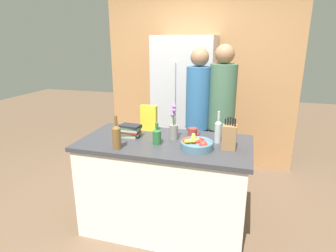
{
  "coord_description": "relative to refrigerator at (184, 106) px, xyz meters",
  "views": [
    {
      "loc": [
        0.72,
        -2.39,
        1.84
      ],
      "look_at": [
        0.0,
        0.1,
        1.05
      ],
      "focal_mm": 30.0,
      "sensor_mm": 36.0,
      "label": 1
    }
  ],
  "objects": [
    {
      "name": "fruit_bowl",
      "position": [
        0.46,
        -1.55,
        0.02
      ],
      "size": [
        0.29,
        0.29,
        0.11
      ],
      "color": "slate",
      "rests_on": "kitchen_island"
    },
    {
      "name": "coffee_mug",
      "position": [
        0.36,
        -1.22,
        0.02
      ],
      "size": [
        0.12,
        0.09,
        0.08
      ],
      "color": "#99332D",
      "rests_on": "kitchen_island"
    },
    {
      "name": "flower_vase",
      "position": [
        0.2,
        -1.35,
        0.09
      ],
      "size": [
        0.08,
        0.08,
        0.34
      ],
      "color": "gray",
      "rests_on": "kitchen_island"
    },
    {
      "name": "bottle_oil",
      "position": [
        0.09,
        -1.52,
        0.06
      ],
      "size": [
        0.08,
        0.08,
        0.2
      ],
      "color": "#286633",
      "rests_on": "kitchen_island"
    },
    {
      "name": "refrigerator",
      "position": [
        0.0,
        0.0,
        0.0
      ],
      "size": [
        0.82,
        0.62,
        1.91
      ],
      "color": "#B7B7BC",
      "rests_on": "ground_plane"
    },
    {
      "name": "cereal_box",
      "position": [
        -0.12,
        -1.16,
        0.11
      ],
      "size": [
        0.17,
        0.06,
        0.27
      ],
      "color": "yellow",
      "rests_on": "kitchen_island"
    },
    {
      "name": "bottle_vinegar",
      "position": [
        -0.21,
        -1.73,
        0.09
      ],
      "size": [
        0.08,
        0.08,
        0.3
      ],
      "color": "brown",
      "rests_on": "kitchen_island"
    },
    {
      "name": "book_stack",
      "position": [
        -0.23,
        -1.4,
        0.04
      ],
      "size": [
        0.21,
        0.14,
        0.12
      ],
      "color": "#B7A88E",
      "rests_on": "kitchen_island"
    },
    {
      "name": "person_in_blue",
      "position": [
        0.59,
        -0.67,
        0.08
      ],
      "size": [
        0.3,
        0.3,
        1.81
      ],
      "rotation": [
        0.0,
        0.0,
        -0.02
      ],
      "color": "#383842",
      "rests_on": "ground_plane"
    },
    {
      "name": "bottle_wine",
      "position": [
        0.62,
        -1.33,
        0.09
      ],
      "size": [
        0.06,
        0.06,
        0.3
      ],
      "color": "#B2BCC1",
      "rests_on": "kitchen_island"
    },
    {
      "name": "kitchen_island",
      "position": [
        0.14,
        -1.43,
        -0.49
      ],
      "size": [
        1.61,
        0.82,
        0.93
      ],
      "color": "silver",
      "rests_on": "ground_plane"
    },
    {
      "name": "knife_block",
      "position": [
        0.73,
        -1.47,
        0.09
      ],
      "size": [
        0.12,
        0.1,
        0.29
      ],
      "color": "olive",
      "rests_on": "kitchen_island"
    },
    {
      "name": "back_wall_wood",
      "position": [
        0.14,
        0.36,
        0.34
      ],
      "size": [
        2.81,
        0.12,
        2.6
      ],
      "color": "#AD7A4C",
      "rests_on": "ground_plane"
    },
    {
      "name": "person_at_sink",
      "position": [
        0.31,
        -0.66,
        0.06
      ],
      "size": [
        0.29,
        0.29,
        1.77
      ],
      "rotation": [
        0.0,
        0.0,
        -0.13
      ],
      "color": "#383842",
      "rests_on": "ground_plane"
    },
    {
      "name": "ground_plane",
      "position": [
        0.14,
        -1.43,
        -0.96
      ],
      "size": [
        14.0,
        14.0,
        0.0
      ],
      "primitive_type": "plane",
      "color": "brown"
    }
  ]
}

